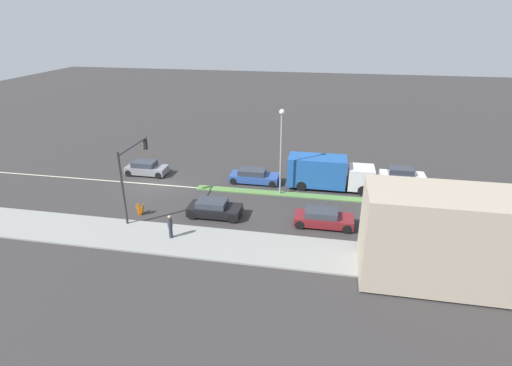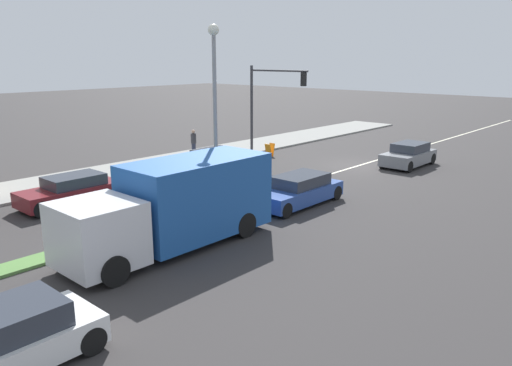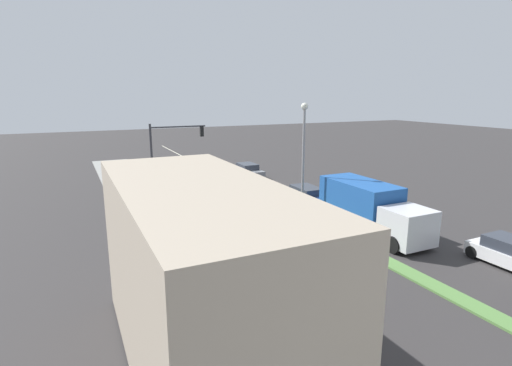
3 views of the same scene
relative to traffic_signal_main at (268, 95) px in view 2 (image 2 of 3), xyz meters
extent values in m
plane|color=#333030|center=(-6.12, 16.95, -3.90)|extent=(160.00, 160.00, 0.00)
cube|color=beige|center=(-6.12, -1.05, -3.90)|extent=(0.16, 60.00, 0.01)
cylinder|color=#333338|center=(1.43, 0.01, -0.98)|extent=(0.18, 0.18, 5.60)
cylinder|color=#333338|center=(-0.82, 0.01, 1.52)|extent=(4.50, 0.12, 0.12)
cube|color=black|center=(-2.77, 0.01, 1.07)|extent=(0.28, 0.24, 0.84)
sphere|color=red|center=(-2.77, -0.12, 1.34)|extent=(0.18, 0.18, 0.18)
sphere|color=gold|center=(-2.77, -0.12, 1.07)|extent=(0.18, 0.18, 0.18)
sphere|color=green|center=(-2.77, -0.12, 0.80)|extent=(0.18, 0.18, 0.18)
cylinder|color=gray|center=(-6.12, 10.44, -0.30)|extent=(0.16, 0.16, 7.00)
sphere|color=silver|center=(-6.12, 10.44, 3.35)|extent=(0.44, 0.44, 0.44)
cylinder|color=#282D42|center=(2.74, 3.98, -3.35)|extent=(0.26, 0.26, 0.86)
cylinder|color=#333338|center=(2.74, 3.98, -2.60)|extent=(0.34, 0.34, 0.63)
sphere|color=tan|center=(2.74, 3.98, -2.17)|extent=(0.22, 0.22, 0.22)
cube|color=orange|center=(-0.36, 0.07, -3.47)|extent=(0.45, 0.21, 0.84)
cube|color=orange|center=(-0.36, 0.39, -3.47)|extent=(0.45, 0.21, 0.84)
cube|color=silver|center=(-8.32, 17.29, -2.68)|extent=(2.28, 2.20, 1.90)
cube|color=#1E519E|center=(-8.32, 13.44, -2.33)|extent=(2.40, 5.10, 2.60)
cylinder|color=black|center=(-9.40, 17.49, -3.45)|extent=(0.28, 0.90, 0.90)
cylinder|color=black|center=(-7.24, 17.49, -3.45)|extent=(0.28, 0.90, 0.90)
cylinder|color=black|center=(-9.40, 12.19, -3.45)|extent=(0.28, 0.90, 0.90)
cylinder|color=black|center=(-7.24, 12.19, -3.45)|extent=(0.28, 0.90, 0.90)
cube|color=maroon|center=(-1.12, 14.35, -3.39)|extent=(1.79, 4.28, 0.64)
cube|color=#2D333D|center=(-1.12, 14.13, -2.84)|extent=(1.52, 2.36, 0.47)
cylinder|color=black|center=(-1.92, 16.03, -3.55)|extent=(0.22, 0.70, 0.70)
cylinder|color=black|center=(-0.33, 16.03, -3.55)|extent=(0.22, 0.70, 0.70)
cylinder|color=black|center=(-1.92, 12.66, -3.55)|extent=(0.22, 0.70, 0.70)
cylinder|color=black|center=(-0.33, 12.66, -3.55)|extent=(0.22, 0.70, 0.70)
cube|color=#2D333D|center=(-11.12, 21.06, -2.83)|extent=(1.52, 2.22, 0.55)
cylinder|color=black|center=(-11.92, 19.65, -3.58)|extent=(0.22, 0.63, 0.63)
cylinder|color=black|center=(-10.33, 19.65, -3.58)|extent=(0.22, 0.63, 0.63)
cube|color=black|center=(-1.12, 6.02, -3.37)|extent=(1.87, 4.06, 0.66)
cube|color=#2D333D|center=(-1.12, 5.82, -2.81)|extent=(1.59, 2.23, 0.47)
cylinder|color=black|center=(-1.96, 7.59, -3.54)|extent=(0.22, 0.72, 0.72)
cylinder|color=black|center=(-0.29, 7.59, -3.54)|extent=(0.22, 0.72, 0.72)
cylinder|color=black|center=(-1.96, 4.46, -3.54)|extent=(0.22, 0.72, 0.72)
cylinder|color=black|center=(-0.29, 4.46, -3.54)|extent=(0.22, 0.72, 0.72)
cube|color=#284793|center=(-8.32, 7.75, -3.41)|extent=(1.83, 4.45, 0.63)
cube|color=#2D333D|center=(-8.32, 7.53, -2.85)|extent=(1.56, 2.45, 0.49)
cylinder|color=black|center=(-9.14, 9.56, -3.58)|extent=(0.22, 0.64, 0.64)
cylinder|color=black|center=(-7.51, 9.56, -3.58)|extent=(0.22, 0.64, 0.64)
cylinder|color=black|center=(-9.14, 5.94, -3.58)|extent=(0.22, 0.64, 0.64)
cylinder|color=black|center=(-7.51, 5.94, -3.58)|extent=(0.22, 0.64, 0.64)
cube|color=slate|center=(-8.32, -2.94, -3.38)|extent=(1.79, 3.93, 0.67)
cube|color=#2D333D|center=(-8.32, -3.14, -2.79)|extent=(1.52, 2.16, 0.51)
cylinder|color=black|center=(-9.12, -1.40, -3.57)|extent=(0.22, 0.65, 0.65)
cylinder|color=black|center=(-7.53, -1.40, -3.57)|extent=(0.22, 0.65, 0.65)
cylinder|color=black|center=(-9.12, -4.48, -3.57)|extent=(0.22, 0.65, 0.65)
cylinder|color=black|center=(-7.53, -4.48, -3.57)|extent=(0.22, 0.65, 0.65)
camera|label=1|loc=(25.32, 14.30, 10.55)|focal=28.00mm
camera|label=2|loc=(-20.90, 24.37, 2.28)|focal=35.00mm
camera|label=3|loc=(7.40, 31.83, 4.12)|focal=28.00mm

